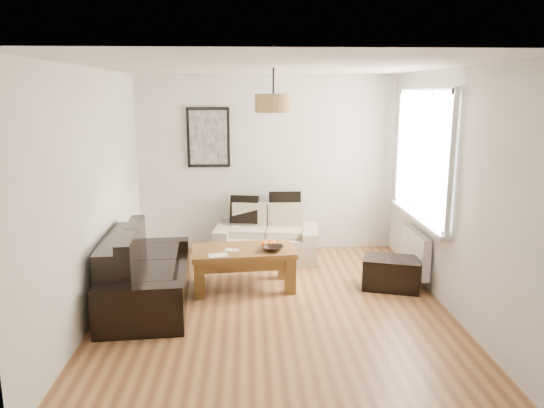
{
  "coord_description": "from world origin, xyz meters",
  "views": [
    {
      "loc": [
        -0.28,
        -5.36,
        2.34
      ],
      "look_at": [
        0.0,
        0.6,
        1.05
      ],
      "focal_mm": 34.13,
      "sensor_mm": 36.0,
      "label": 1
    }
  ],
  "objects_px": {
    "loveseat_cream": "(267,233)",
    "ottoman": "(391,273)",
    "coffee_table": "(243,268)",
    "sofa_leather": "(146,270)"
  },
  "relations": [
    {
      "from": "loveseat_cream",
      "to": "coffee_table",
      "type": "xyz_separation_m",
      "value": [
        -0.33,
        -1.17,
        -0.11
      ]
    },
    {
      "from": "loveseat_cream",
      "to": "coffee_table",
      "type": "height_order",
      "value": "loveseat_cream"
    },
    {
      "from": "loveseat_cream",
      "to": "ottoman",
      "type": "relative_size",
      "value": 2.18
    },
    {
      "from": "coffee_table",
      "to": "ottoman",
      "type": "bearing_deg",
      "value": -3.01
    },
    {
      "from": "coffee_table",
      "to": "loveseat_cream",
      "type": "bearing_deg",
      "value": 74.12
    },
    {
      "from": "coffee_table",
      "to": "ottoman",
      "type": "xyz_separation_m",
      "value": [
        1.8,
        -0.09,
        -0.06
      ]
    },
    {
      "from": "sofa_leather",
      "to": "coffee_table",
      "type": "height_order",
      "value": "sofa_leather"
    },
    {
      "from": "loveseat_cream",
      "to": "coffee_table",
      "type": "distance_m",
      "value": 1.22
    },
    {
      "from": "ottoman",
      "to": "loveseat_cream",
      "type": "bearing_deg",
      "value": 139.27
    },
    {
      "from": "sofa_leather",
      "to": "coffee_table",
      "type": "xyz_separation_m",
      "value": [
        1.08,
        0.41,
        -0.14
      ]
    }
  ]
}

